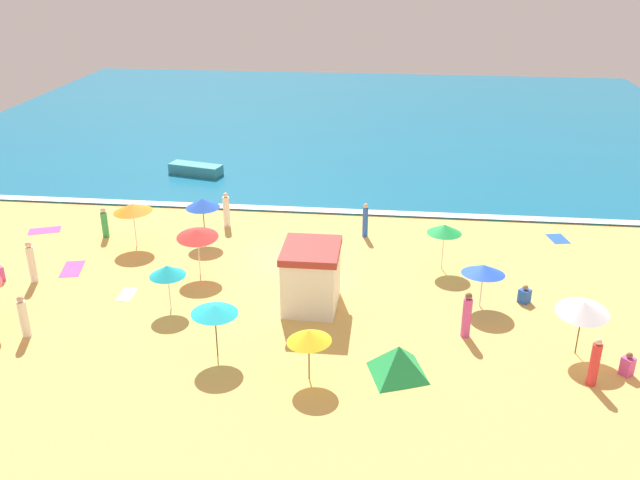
# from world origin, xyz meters

# --- Properties ---
(ground_plane) EXTENTS (60.00, 60.00, 0.00)m
(ground_plane) POSITION_xyz_m (0.00, 0.00, 0.00)
(ground_plane) COLOR #EDBC60
(ocean_water) EXTENTS (60.00, 44.00, 0.10)m
(ocean_water) POSITION_xyz_m (0.00, 28.00, 0.05)
(ocean_water) COLOR #146B93
(ocean_water) RESTS_ON ground_plane
(wave_breaker_foam) EXTENTS (57.00, 0.70, 0.01)m
(wave_breaker_foam) POSITION_xyz_m (0.00, 6.30, 0.10)
(wave_breaker_foam) COLOR white
(wave_breaker_foam) RESTS_ON ocean_water
(lifeguard_cabana) EXTENTS (2.32, 2.78, 2.69)m
(lifeguard_cabana) POSITION_xyz_m (1.73, -4.47, 1.37)
(lifeguard_cabana) COLOR white
(lifeguard_cabana) RESTS_ON ground_plane
(beach_umbrella_0) EXTENTS (2.29, 2.32, 2.28)m
(beach_umbrella_0) POSITION_xyz_m (11.89, -6.94, 1.95)
(beach_umbrella_0) COLOR #4C3823
(beach_umbrella_0) RESTS_ON ground_plane
(beach_umbrella_1) EXTENTS (2.10, 2.11, 2.32)m
(beach_umbrella_1) POSITION_xyz_m (-4.46, 1.57, 2.06)
(beach_umbrella_1) COLOR #4C3823
(beach_umbrella_1) RESTS_ON ground_plane
(beach_umbrella_2) EXTENTS (2.07, 2.07, 2.22)m
(beach_umbrella_2) POSITION_xyz_m (7.33, -0.29, 2.00)
(beach_umbrella_2) COLOR silver
(beach_umbrella_2) RESTS_ON ground_plane
(beach_umbrella_4) EXTENTS (1.81, 1.81, 2.14)m
(beach_umbrella_4) POSITION_xyz_m (-1.24, -8.56, 1.94)
(beach_umbrella_4) COLOR #4C3823
(beach_umbrella_4) RESTS_ON ground_plane
(beach_umbrella_5) EXTENTS (1.68, 1.66, 2.00)m
(beach_umbrella_5) POSITION_xyz_m (2.29, -9.61, 1.74)
(beach_umbrella_5) COLOR #4C3823
(beach_umbrella_5) RESTS_ON ground_plane
(beach_umbrella_6) EXTENTS (1.94, 1.96, 1.97)m
(beach_umbrella_6) POSITION_xyz_m (8.74, -3.71, 1.70)
(beach_umbrella_6) COLOR silver
(beach_umbrella_6) RESTS_ON ground_plane
(beach_umbrella_7) EXTENTS (1.50, 1.50, 1.99)m
(beach_umbrella_7) POSITION_xyz_m (-4.03, -5.36, 1.76)
(beach_umbrella_7) COLOR silver
(beach_umbrella_7) RESTS_ON ground_plane
(beach_umbrella_8) EXTENTS (2.27, 2.29, 2.29)m
(beach_umbrella_8) POSITION_xyz_m (-3.69, -2.10, 2.02)
(beach_umbrella_8) COLOR silver
(beach_umbrella_8) RESTS_ON ground_plane
(beach_umbrella_9) EXTENTS (2.51, 2.50, 2.28)m
(beach_umbrella_9) POSITION_xyz_m (-7.71, 0.62, 2.04)
(beach_umbrella_9) COLOR silver
(beach_umbrella_9) RESTS_ON ground_plane
(beach_tent) EXTENTS (2.47, 2.54, 1.13)m
(beach_tent) POSITION_xyz_m (5.36, -8.97, 0.57)
(beach_tent) COLOR green
(beach_tent) RESTS_ON ground_plane
(beachgoer_3) EXTENTS (0.42, 0.42, 1.60)m
(beachgoer_3) POSITION_xyz_m (-9.69, 1.57, 0.76)
(beachgoer_3) COLOR green
(beachgoer_3) RESTS_ON ground_plane
(beachgoer_4) EXTENTS (0.42, 0.42, 1.96)m
(beachgoer_4) POSITION_xyz_m (-10.86, -3.66, 0.95)
(beachgoer_4) COLOR white
(beachgoer_4) RESTS_ON ground_plane
(beachgoer_5) EXTENTS (0.38, 0.38, 1.88)m
(beachgoer_5) POSITION_xyz_m (7.93, -6.17, 0.90)
(beachgoer_5) COLOR #D84CA5
(beachgoer_5) RESTS_ON ground_plane
(beachgoer_6) EXTENTS (0.53, 0.53, 0.91)m
(beachgoer_6) POSITION_xyz_m (13.34, -8.14, 0.39)
(beachgoer_6) COLOR #D84CA5
(beachgoer_6) RESTS_ON ground_plane
(beachgoer_7) EXTENTS (0.42, 0.42, 1.75)m
(beachgoer_7) POSITION_xyz_m (-8.89, -8.06, 0.84)
(beachgoer_7) COLOR white
(beachgoer_7) RESTS_ON ground_plane
(beachgoer_8) EXTENTS (0.37, 0.37, 1.82)m
(beachgoer_8) POSITION_xyz_m (11.98, -8.86, 0.86)
(beachgoer_8) COLOR red
(beachgoer_8) RESTS_ON ground_plane
(beachgoer_9) EXTENTS (0.59, 0.59, 0.81)m
(beachgoer_9) POSITION_xyz_m (10.63, -3.16, 0.34)
(beachgoer_9) COLOR blue
(beachgoer_9) RESTS_ON ground_plane
(beachgoer_10) EXTENTS (0.47, 0.47, 1.90)m
(beachgoer_10) POSITION_xyz_m (-3.81, 3.64, 0.90)
(beachgoer_10) COLOR white
(beachgoer_10) RESTS_ON ground_plane
(beachgoer_11) EXTENTS (0.40, 0.40, 1.80)m
(beachgoer_11) POSITION_xyz_m (3.59, 3.11, 0.88)
(beachgoer_11) COLOR blue
(beachgoer_11) RESTS_ON ground_plane
(beach_towel_0) EXTENTS (1.81, 1.42, 0.01)m
(beach_towel_0) POSITION_xyz_m (-13.26, 1.97, 0.01)
(beach_towel_0) COLOR #D84CA5
(beach_towel_0) RESTS_ON ground_plane
(beach_towel_1) EXTENTS (1.26, 1.89, 0.01)m
(beach_towel_1) POSITION_xyz_m (-9.77, -2.26, 0.01)
(beach_towel_1) COLOR #D84CA5
(beach_towel_1) RESTS_ON ground_plane
(beach_towel_2) EXTENTS (1.09, 1.43, 0.01)m
(beach_towel_2) POSITION_xyz_m (13.46, 3.86, 0.01)
(beach_towel_2) COLOR blue
(beach_towel_2) RESTS_ON ground_plane
(beach_towel_3) EXTENTS (0.70, 1.28, 0.01)m
(beach_towel_3) POSITION_xyz_m (-6.31, -4.38, 0.01)
(beach_towel_3) COLOR white
(beach_towel_3) RESTS_ON ground_plane
(small_boat_0) EXTENTS (3.63, 1.90, 0.66)m
(small_boat_0) POSITION_xyz_m (-7.85, 11.85, 0.43)
(small_boat_0) COLOR teal
(small_boat_0) RESTS_ON ocean_water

